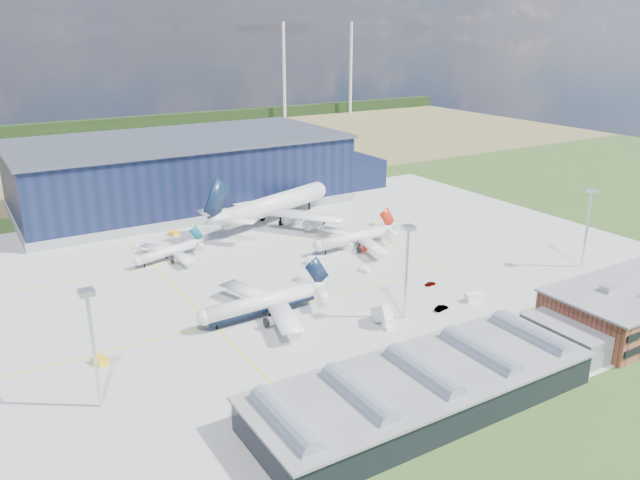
{
  "coord_description": "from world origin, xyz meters",
  "views": [
    {
      "loc": [
        -76.7,
        -133.96,
        65.05
      ],
      "look_at": [
        12.49,
        12.49,
        6.8
      ],
      "focal_mm": 35.0,
      "sensor_mm": 36.0,
      "label": 1
    }
  ],
  "objects_px": {
    "gse_tug_a": "(100,361)",
    "gse_van_c": "(474,298)",
    "gse_van_a": "(316,260)",
    "airliner_red": "(352,232)",
    "airliner_widebody": "(275,194)",
    "gse_van_b": "(346,246)",
    "car_a": "(430,284)",
    "gse_tug_c": "(174,233)",
    "gse_cart_b": "(139,248)",
    "airliner_navy": "(260,295)",
    "gse_cart_a": "(365,270)",
    "light_mast_east": "(589,215)",
    "airstair": "(382,318)",
    "light_mast_west": "(91,330)",
    "car_b": "(441,308)",
    "hangar": "(188,174)",
    "airliner_regional": "(167,247)",
    "light_mast_center": "(407,257)",
    "gse_tug_b": "(300,295)",
    "ops_building": "(640,303)"
  },
  "relations": [
    {
      "from": "gse_tug_a",
      "to": "gse_van_c",
      "type": "xyz_separation_m",
      "value": [
        87.56,
        -17.33,
        0.35
      ]
    },
    {
      "from": "gse_van_a",
      "to": "gse_van_c",
      "type": "height_order",
      "value": "gse_van_c"
    },
    {
      "from": "airliner_red",
      "to": "airliner_widebody",
      "type": "xyz_separation_m",
      "value": [
        -7.39,
        37.51,
        4.77
      ]
    },
    {
      "from": "airliner_red",
      "to": "gse_van_c",
      "type": "relative_size",
      "value": 7.3
    },
    {
      "from": "gse_van_b",
      "to": "car_a",
      "type": "height_order",
      "value": "gse_van_b"
    },
    {
      "from": "gse_tug_c",
      "to": "gse_cart_b",
      "type": "bearing_deg",
      "value": -164.15
    },
    {
      "from": "gse_van_a",
      "to": "car_a",
      "type": "bearing_deg",
      "value": -123.98
    },
    {
      "from": "airliner_navy",
      "to": "gse_cart_a",
      "type": "relative_size",
      "value": 12.53
    },
    {
      "from": "light_mast_east",
      "to": "gse_van_b",
      "type": "height_order",
      "value": "light_mast_east"
    },
    {
      "from": "gse_van_b",
      "to": "airstair",
      "type": "distance_m",
      "value": 52.91
    },
    {
      "from": "light_mast_west",
      "to": "airliner_red",
      "type": "distance_m",
      "value": 99.78
    },
    {
      "from": "light_mast_west",
      "to": "gse_van_b",
      "type": "xyz_separation_m",
      "value": [
        85.17,
        48.02,
        -14.32
      ]
    },
    {
      "from": "car_b",
      "to": "light_mast_east",
      "type": "bearing_deg",
      "value": -98.86
    },
    {
      "from": "gse_cart_a",
      "to": "car_a",
      "type": "distance_m",
      "value": 19.5
    },
    {
      "from": "gse_van_a",
      "to": "car_b",
      "type": "relative_size",
      "value": 1.23
    },
    {
      "from": "airliner_navy",
      "to": "hangar",
      "type": "bearing_deg",
      "value": -103.27
    },
    {
      "from": "airliner_widebody",
      "to": "gse_van_c",
      "type": "height_order",
      "value": "airliner_widebody"
    },
    {
      "from": "light_mast_east",
      "to": "gse_van_c",
      "type": "bearing_deg",
      "value": -177.87
    },
    {
      "from": "car_b",
      "to": "airliner_red",
      "type": "bearing_deg",
      "value": -18.17
    },
    {
      "from": "light_mast_east",
      "to": "airliner_regional",
      "type": "bearing_deg",
      "value": 146.3
    },
    {
      "from": "hangar",
      "to": "gse_van_a",
      "type": "height_order",
      "value": "hangar"
    },
    {
      "from": "airliner_widebody",
      "to": "airstair",
      "type": "xyz_separation_m",
      "value": [
        -16.58,
        -85.11,
        -8.29
      ]
    },
    {
      "from": "gse_van_c",
      "to": "light_mast_west",
      "type": "bearing_deg",
      "value": 101.38
    },
    {
      "from": "hangar",
      "to": "car_a",
      "type": "distance_m",
      "value": 116.27
    },
    {
      "from": "hangar",
      "to": "airliner_widebody",
      "type": "xyz_separation_m",
      "value": [
        16.97,
        -39.8,
        -1.53
      ]
    },
    {
      "from": "gse_tug_a",
      "to": "gse_van_c",
      "type": "relative_size",
      "value": 0.78
    },
    {
      "from": "light_mast_center",
      "to": "airliner_navy",
      "type": "height_order",
      "value": "light_mast_center"
    },
    {
      "from": "light_mast_east",
      "to": "gse_tug_b",
      "type": "xyz_separation_m",
      "value": [
        -80.26,
        23.02,
        -14.7
      ]
    },
    {
      "from": "airliner_navy",
      "to": "gse_tug_b",
      "type": "bearing_deg",
      "value": -161.56
    },
    {
      "from": "airstair",
      "to": "airliner_widebody",
      "type": "bearing_deg",
      "value": 83.41
    },
    {
      "from": "airliner_navy",
      "to": "light_mast_center",
      "type": "bearing_deg",
      "value": 146.26
    },
    {
      "from": "airliner_widebody",
      "to": "gse_van_b",
      "type": "relative_size",
      "value": 12.71
    },
    {
      "from": "gse_tug_a",
      "to": "gse_tug_b",
      "type": "xyz_separation_m",
      "value": [
        51.37,
        7.33,
        0.0
      ]
    },
    {
      "from": "gse_cart_a",
      "to": "ops_building",
      "type": "bearing_deg",
      "value": -80.52
    },
    {
      "from": "gse_tug_b",
      "to": "light_mast_east",
      "type": "bearing_deg",
      "value": 22.87
    },
    {
      "from": "airliner_navy",
      "to": "gse_van_c",
      "type": "relative_size",
      "value": 8.1
    },
    {
      "from": "hangar",
      "to": "gse_tug_a",
      "type": "bearing_deg",
      "value": -118.58
    },
    {
      "from": "airliner_red",
      "to": "airliner_regional",
      "type": "relative_size",
      "value": 1.3
    },
    {
      "from": "gse_tug_a",
      "to": "car_b",
      "type": "relative_size",
      "value": 0.89
    },
    {
      "from": "gse_van_a",
      "to": "gse_van_c",
      "type": "relative_size",
      "value": 1.07
    },
    {
      "from": "gse_tug_c",
      "to": "gse_van_c",
      "type": "distance_m",
      "value": 102.03
    },
    {
      "from": "gse_van_b",
      "to": "gse_cart_b",
      "type": "height_order",
      "value": "gse_van_b"
    },
    {
      "from": "gse_tug_c",
      "to": "airstair",
      "type": "relative_size",
      "value": 0.62
    },
    {
      "from": "airliner_regional",
      "to": "light_mast_east",
      "type": "bearing_deg",
      "value": 129.39
    },
    {
      "from": "airliner_navy",
      "to": "car_a",
      "type": "relative_size",
      "value": 11.07
    },
    {
      "from": "gse_cart_a",
      "to": "gse_tug_c",
      "type": "distance_m",
      "value": 69.41
    },
    {
      "from": "airliner_regional",
      "to": "airstair",
      "type": "relative_size",
      "value": 4.46
    },
    {
      "from": "light_mast_west",
      "to": "ops_building",
      "type": "bearing_deg",
      "value": -14.62
    },
    {
      "from": "gse_van_c",
      "to": "airliner_red",
      "type": "bearing_deg",
      "value": 16.8
    },
    {
      "from": "gse_van_a",
      "to": "gse_tug_a",
      "type": "bearing_deg",
      "value": 136.67
    }
  ]
}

